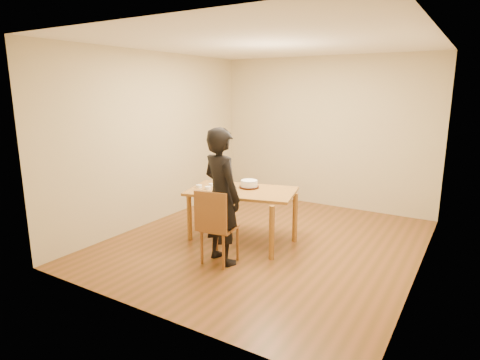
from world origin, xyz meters
The scene contains 16 objects.
room_shell centered at (0.00, 0.34, 1.35)m, with size 4.00×4.50×2.70m.
dining_table centered at (-0.31, -0.14, 0.73)m, with size 1.46×0.87×0.04m, color brown.
dining_chair centered at (-0.16, -0.91, 0.45)m, with size 0.38×0.38×0.04m, color brown.
cake_plate centered at (-0.29, 0.02, 0.76)m, with size 0.29×0.29×0.02m, color #B02B0B.
cake centered at (-0.29, 0.02, 0.81)m, with size 0.24×0.24×0.08m, color white.
frosting_dome centered at (-0.29, 0.02, 0.86)m, with size 0.24×0.24×0.03m, color white.
frosting_tub centered at (-0.47, -0.45, 0.79)m, with size 0.10×0.10×0.08m, color white.
frosting_lid centered at (-0.67, -0.57, 0.75)m, with size 0.08×0.08×0.01m, color #172C9A.
frosting_dollop centered at (-0.67, -0.57, 0.76)m, with size 0.04×0.04×0.02m, color white.
ramekin_green centered at (-0.74, -0.36, 0.77)m, with size 0.09×0.09×0.04m, color white.
ramekin_yellow centered at (-0.82, -0.17, 0.77)m, with size 0.07×0.07×0.04m, color white.
ramekin_multi centered at (-0.91, -0.34, 0.77)m, with size 0.09×0.09×0.04m, color white.
candy_box_pink centered at (-0.86, 0.24, 0.76)m, with size 0.12×0.06×0.02m, color #F0388B.
candy_box_green centered at (-0.86, 0.25, 0.78)m, with size 0.13×0.06×0.02m, color green.
spatula centered at (-0.60, -0.62, 0.75)m, with size 0.17×0.02×0.01m, color black.
person centered at (-0.16, -0.87, 0.84)m, with size 0.62×0.40×1.69m, color black.
Camera 1 is at (2.50, -4.78, 2.12)m, focal length 30.00 mm.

